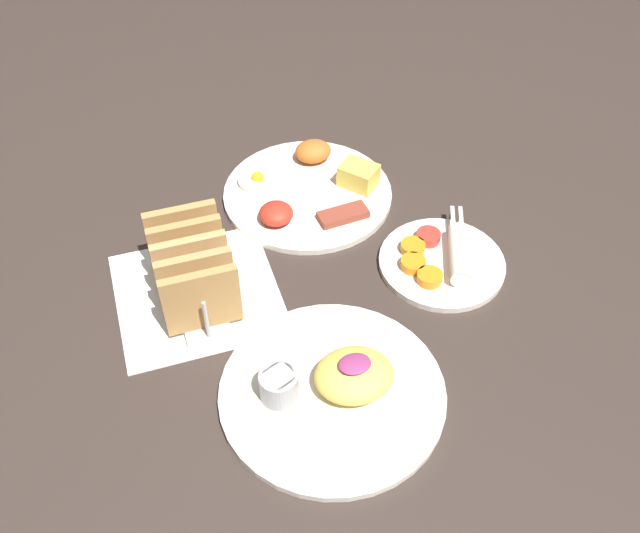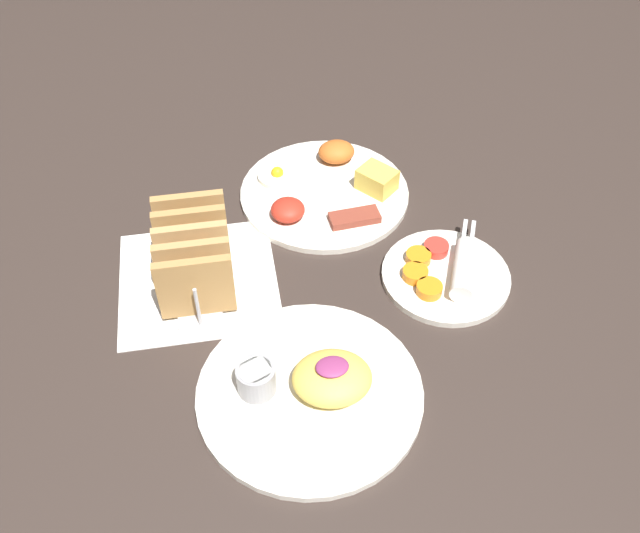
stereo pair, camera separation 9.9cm
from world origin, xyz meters
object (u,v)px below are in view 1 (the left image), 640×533
object	(u,v)px
plate_breakfast	(309,189)
toast_rack	(193,268)
plate_foreground	(333,387)
plate_condiments	(442,260)

from	to	relation	value
plate_breakfast	toast_rack	size ratio (longest dim) A/B	1.48
plate_foreground	toast_rack	size ratio (longest dim) A/B	1.55
plate_foreground	toast_rack	world-z (taller)	toast_rack
plate_condiments	toast_rack	world-z (taller)	toast_rack
plate_breakfast	plate_condiments	world-z (taller)	plate_breakfast
plate_breakfast	plate_foreground	bearing A→B (deg)	-102.97
plate_breakfast	plate_condiments	bearing A→B (deg)	-57.14
plate_foreground	toast_rack	bearing A→B (deg)	120.61
plate_breakfast	plate_condiments	xyz separation A→B (m)	(0.13, -0.21, -0.00)
plate_foreground	plate_condiments	bearing A→B (deg)	36.09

